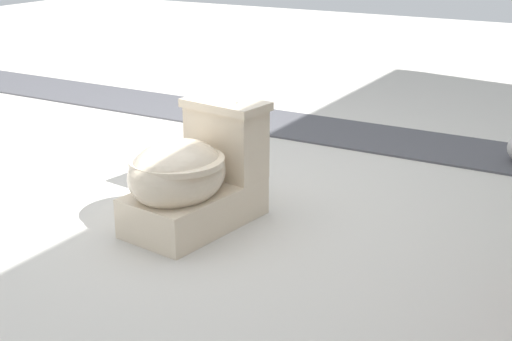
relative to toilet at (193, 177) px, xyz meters
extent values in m
plane|color=beige|center=(-0.22, -0.22, -0.22)|extent=(14.00, 14.00, 0.00)
cube|color=#4C4C51|center=(-1.59, 0.28, -0.21)|extent=(0.56, 8.00, 0.01)
cube|color=beige|center=(0.00, 0.00, -0.14)|extent=(0.64, 0.42, 0.17)
ellipsoid|color=beige|center=(0.10, -0.01, 0.04)|extent=(0.48, 0.42, 0.28)
cylinder|color=beige|center=(0.10, -0.01, 0.10)|extent=(0.44, 0.44, 0.03)
cube|color=beige|center=(-0.21, 0.03, 0.10)|extent=(0.22, 0.36, 0.30)
cube|color=beige|center=(-0.21, 0.03, 0.27)|extent=(0.25, 0.39, 0.04)
cylinder|color=silver|center=(-0.20, 0.11, 0.29)|extent=(0.02, 0.02, 0.01)
camera|label=1|loc=(2.30, 1.62, 1.02)|focal=50.00mm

